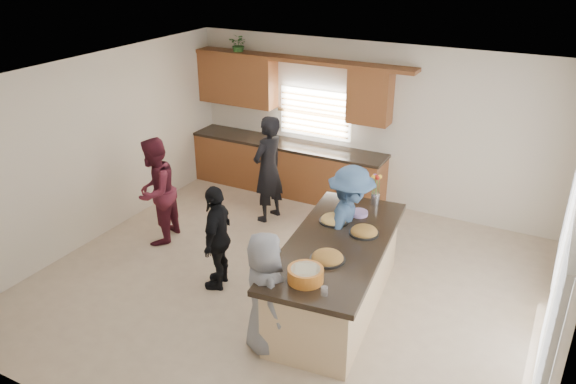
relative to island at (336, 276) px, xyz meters
The scene contains 18 objects.
floor 0.94m from the island, 167.26° to the left, with size 6.50×6.50×0.00m, color beige.
room_shell 1.67m from the island, 167.26° to the left, with size 6.52×6.02×2.81m.
back_cabinetry 3.72m from the island, 127.91° to the left, with size 4.08×0.66×2.46m.
right_wall_glazing 2.58m from the island, ahead, with size 0.06×4.00×2.25m.
island is the anchor object (origin of this frame).
platter_front 0.70m from the island, 81.90° to the right, with size 0.41×0.41×0.17m.
platter_mid 0.66m from the island, 57.38° to the left, with size 0.37×0.37×0.15m.
platter_back 0.74m from the island, 119.19° to the left, with size 0.37×0.37×0.15m.
salad_bowl 1.12m from the island, 88.27° to the right, with size 0.39×0.39×0.15m.
clear_cup 1.26m from the island, 73.95° to the right, with size 0.07×0.07×0.10m, color white.
plate_stack 0.95m from the island, 92.34° to the left, with size 0.23×0.23×0.05m, color #B48FD1.
flower_vase 1.42m from the island, 88.37° to the left, with size 0.14×0.14×0.43m.
potted_plant 4.91m from the island, 137.22° to the left, with size 0.33×0.28×0.36m, color #38732E.
woman_left_back 2.69m from the island, 138.22° to the left, with size 0.65×0.42×1.77m, color black.
woman_left_mid 3.15m from the island, behind, with size 0.81×0.63×1.66m, color #591A29.
woman_left_front 1.64m from the island, behind, with size 0.86×0.36×1.46m, color black.
woman_right_back 0.74m from the island, 98.17° to the left, with size 1.09×0.62×1.68m, color #3D5C85.
woman_right_front 1.18m from the island, 110.71° to the right, with size 0.71×0.46×1.46m, color slate.
Camera 1 is at (3.03, -5.72, 4.31)m, focal length 35.00 mm.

